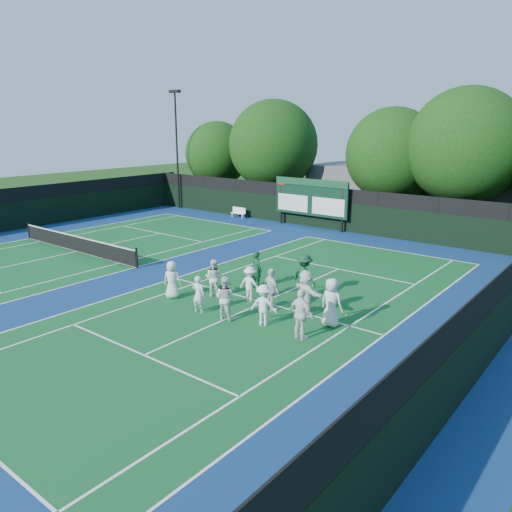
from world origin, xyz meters
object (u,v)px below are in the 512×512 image
Objects in this scene: tennis_net at (77,243)px; bench at (239,212)px; coach_left at (257,269)px; scoreboard at (311,198)px.

tennis_net is 14.36m from bench.
coach_left is (12.12, -12.87, 0.41)m from bench.
coach_left reaches higher than tennis_net.
scoreboard reaches higher than bench.
coach_left is (5.47, -13.10, -1.33)m from scoreboard.
coach_left is at bearing -67.33° from scoreboard.
scoreboard is 4.53× the size of bench.
coach_left is at bearing -46.72° from bench.
tennis_net is at bearing -115.60° from scoreboard.
bench is (0.34, 14.36, -0.04)m from tennis_net.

